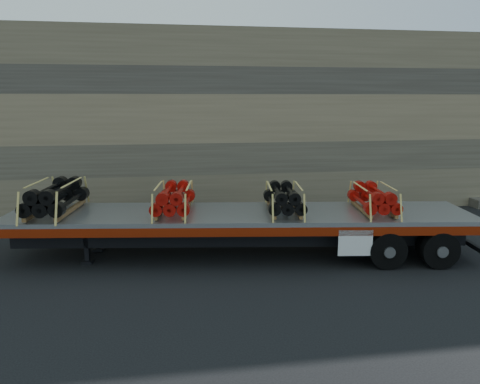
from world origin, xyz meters
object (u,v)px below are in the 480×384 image
Objects in this scene: trailer at (240,234)px; bundle_rear at (373,199)px; bundle_midfront at (174,199)px; bundle_front at (56,198)px; bundle_midrear at (284,199)px.

bundle_rear is at bearing -0.00° from trailer.
bundle_rear is (5.59, -0.78, -0.02)m from bundle_midfront.
bundle_midfront reaches higher than trailer.
bundle_front is (-5.09, 0.72, 1.07)m from trailer.
bundle_midrear is at bearing -0.00° from bundle_midfront.
bundle_front is at bearing -180.00° from trailer.
bundle_front reaches higher than trailer.
bundle_midfront is (3.26, -0.46, -0.05)m from bundle_front.
trailer is 6.58× the size of bundle_rear.
bundle_midfront is 1.03× the size of bundle_midrear.
trailer is 1.60m from bundle_midrear.
bundle_midrear reaches higher than bundle_rear.
bundle_rear is (8.85, -1.24, -0.07)m from bundle_front.
bundle_rear is (2.52, -0.35, -0.01)m from bundle_midrear.
bundle_midrear reaches higher than trailer.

